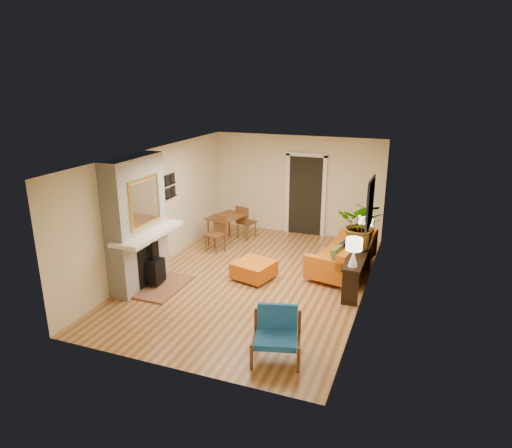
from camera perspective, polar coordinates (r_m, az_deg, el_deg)
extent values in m
plane|color=#B98247|center=(9.55, -0.43, -6.92)|extent=(6.50, 6.50, 0.00)
plane|color=white|center=(8.79, -0.47, 8.66)|extent=(6.50, 6.50, 0.00)
plane|color=beige|center=(12.07, 5.15, 4.84)|extent=(4.50, 0.00, 4.50)
plane|color=beige|center=(6.37, -11.15, -7.65)|extent=(4.50, 0.00, 4.50)
plane|color=beige|center=(10.09, -12.46, 1.87)|extent=(0.00, 6.50, 6.50)
plane|color=beige|center=(8.57, 13.72, -1.06)|extent=(0.00, 6.50, 6.50)
cube|color=black|center=(12.04, 6.22, 3.55)|extent=(0.88, 0.06, 2.10)
cube|color=white|center=(12.16, 3.97, 3.75)|extent=(0.10, 0.08, 2.18)
cube|color=white|center=(11.92, 8.49, 3.31)|extent=(0.10, 0.08, 2.18)
cube|color=white|center=(11.81, 6.39, 8.62)|extent=(1.08, 0.08, 0.10)
cube|color=black|center=(8.83, 14.09, 2.51)|extent=(0.04, 0.85, 0.95)
cube|color=slate|center=(8.83, 13.93, 2.53)|extent=(0.01, 0.70, 0.80)
cube|color=black|center=(10.32, -11.27, 3.00)|extent=(0.06, 0.95, 0.02)
cube|color=black|center=(10.25, -11.37, 4.62)|extent=(0.06, 0.95, 0.02)
cube|color=white|center=(9.03, -14.99, 3.51)|extent=(0.42, 1.50, 1.48)
cube|color=white|center=(9.43, -14.36, -4.16)|extent=(0.42, 1.50, 1.12)
cube|color=white|center=(9.10, -13.34, -1.12)|extent=(0.60, 1.68, 0.08)
cube|color=black|center=(9.35, -13.22, -4.98)|extent=(0.03, 0.72, 0.78)
cube|color=brown|center=(9.38, -11.52, -7.69)|extent=(0.75, 1.30, 0.04)
cube|color=black|center=(9.34, -12.58, -5.72)|extent=(0.30, 0.36, 0.48)
cylinder|color=black|center=(9.17, -12.77, -3.19)|extent=(0.10, 0.10, 0.40)
cube|color=gold|center=(8.93, -13.76, 2.72)|extent=(0.04, 0.95, 0.95)
cube|color=silver|center=(8.92, -13.65, 2.71)|extent=(0.01, 0.82, 0.82)
cylinder|color=silver|center=(9.53, 6.68, -6.81)|extent=(0.05, 0.05, 0.10)
cylinder|color=silver|center=(9.29, 10.52, -7.68)|extent=(0.05, 0.05, 0.10)
cylinder|color=silver|center=(11.08, 10.76, -3.40)|extent=(0.05, 0.05, 0.10)
cylinder|color=silver|center=(10.87, 14.11, -4.05)|extent=(0.05, 0.05, 0.10)
cube|color=#C75712|center=(10.10, 10.71, -4.33)|extent=(1.26, 2.18, 0.29)
cube|color=#C75712|center=(9.88, 12.66, -2.99)|extent=(0.59, 2.05, 0.34)
cube|color=#C75712|center=(9.20, 8.63, -4.83)|extent=(0.90, 0.34, 0.20)
cube|color=#C75712|center=(10.84, 12.63, -1.51)|extent=(0.90, 0.34, 0.20)
cube|color=#4C642B|center=(9.22, 10.22, -4.08)|extent=(0.27, 0.42, 0.41)
cube|color=black|center=(9.56, 11.11, -3.32)|extent=(0.27, 0.42, 0.41)
cube|color=#B0B0AA|center=(9.91, 11.94, -2.61)|extent=(0.27, 0.42, 0.41)
cube|color=maroon|center=(10.21, 12.61, -2.04)|extent=(0.27, 0.42, 0.41)
cube|color=black|center=(10.56, 13.33, -1.42)|extent=(0.27, 0.42, 0.41)
cylinder|color=silver|center=(9.51, -2.80, -6.87)|extent=(0.04, 0.04, 0.06)
cylinder|color=silver|center=(9.19, 0.20, -7.78)|extent=(0.04, 0.04, 0.06)
cylinder|color=silver|center=(9.95, -0.69, -5.69)|extent=(0.04, 0.04, 0.06)
cylinder|color=silver|center=(9.64, 2.24, -6.50)|extent=(0.04, 0.04, 0.06)
cube|color=#C75712|center=(9.49, -0.26, -5.66)|extent=(0.90, 0.90, 0.32)
cube|color=brown|center=(6.99, -0.29, -14.38)|extent=(0.22, 0.69, 0.05)
cube|color=brown|center=(6.77, -0.58, -16.28)|extent=(0.06, 0.06, 0.41)
cube|color=brown|center=(7.22, -0.02, -12.78)|extent=(0.06, 0.06, 0.65)
cube|color=brown|center=(6.96, 5.38, -14.62)|extent=(0.22, 0.69, 0.05)
cube|color=brown|center=(6.74, 5.32, -16.55)|extent=(0.06, 0.06, 0.41)
cube|color=brown|center=(7.19, 5.42, -13.00)|extent=(0.06, 0.06, 0.65)
cube|color=#1B66A6|center=(6.94, 2.54, -14.13)|extent=(0.74, 0.71, 0.09)
cube|color=#1B66A6|center=(7.06, 2.71, -11.40)|extent=(0.63, 0.31, 0.38)
cube|color=brown|center=(11.36, -3.66, 0.93)|extent=(0.90, 1.09, 0.04)
cylinder|color=brown|center=(11.35, -5.98, -1.07)|extent=(0.05, 0.05, 0.68)
cylinder|color=brown|center=(11.02, -3.93, -1.61)|extent=(0.05, 0.05, 0.68)
cylinder|color=brown|center=(11.93, -3.35, -0.05)|extent=(0.05, 0.05, 0.68)
cylinder|color=brown|center=(11.61, -1.33, -0.53)|extent=(0.05, 0.05, 0.68)
cube|color=brown|center=(10.92, -5.14, -1.35)|extent=(0.49, 0.49, 0.04)
cube|color=brown|center=(10.98, -4.52, 0.09)|extent=(0.39, 0.14, 0.44)
cylinder|color=brown|center=(10.98, -6.30, -2.48)|extent=(0.04, 0.04, 0.42)
cylinder|color=brown|center=(10.78, -5.03, -2.84)|extent=(0.04, 0.04, 0.42)
cylinder|color=brown|center=(11.20, -5.18, -2.02)|extent=(0.04, 0.04, 0.42)
cylinder|color=brown|center=(11.00, -3.92, -2.36)|extent=(0.04, 0.04, 0.42)
cube|color=brown|center=(11.82, -1.19, 0.23)|extent=(0.49, 0.49, 0.04)
cube|color=brown|center=(11.60, -1.77, 1.12)|extent=(0.39, 0.14, 0.44)
cylinder|color=brown|center=(11.86, -2.27, -0.82)|extent=(0.04, 0.04, 0.42)
cylinder|color=brown|center=(11.67, -1.03, -1.12)|extent=(0.04, 0.04, 0.42)
cylinder|color=brown|center=(12.10, -1.32, -0.43)|extent=(0.04, 0.04, 0.42)
cylinder|color=brown|center=(11.91, -0.09, -0.72)|extent=(0.04, 0.04, 0.42)
cube|color=black|center=(9.19, 12.69, -3.68)|extent=(0.34, 1.85, 0.05)
cube|color=black|center=(8.56, 11.66, -7.90)|extent=(0.30, 0.04, 0.68)
cube|color=black|center=(10.11, 13.27, -3.90)|extent=(0.30, 0.04, 0.68)
cone|color=white|center=(8.47, 12.05, -4.24)|extent=(0.18, 0.18, 0.30)
cylinder|color=white|center=(8.41, 12.12, -3.11)|extent=(0.03, 0.03, 0.06)
cylinder|color=#FFEABF|center=(8.37, 12.17, -2.47)|extent=(0.30, 0.30, 0.22)
cone|color=white|center=(9.86, 13.43, -1.16)|extent=(0.18, 0.18, 0.30)
cylinder|color=white|center=(9.80, 13.51, -0.17)|extent=(0.03, 0.03, 0.06)
cylinder|color=#FFEABF|center=(9.77, 13.55, 0.39)|extent=(0.30, 0.30, 0.22)
imported|color=#1E5919|center=(9.26, 13.09, -0.08)|extent=(0.96, 0.85, 1.00)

